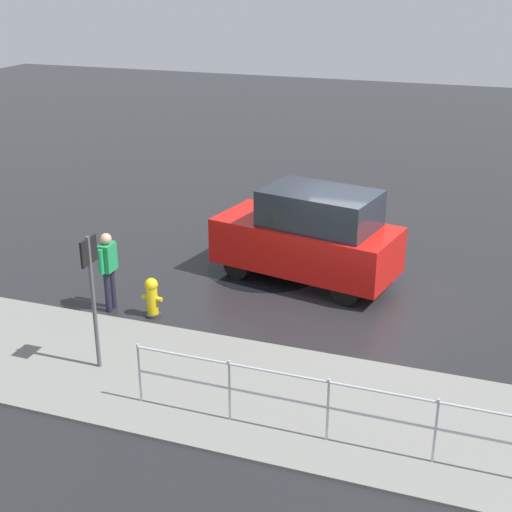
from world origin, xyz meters
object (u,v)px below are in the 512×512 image
pedestrian (108,265)px  sign_post (92,284)px  fire_hydrant (152,297)px  moving_hatchback (309,236)px

pedestrian → sign_post: size_ratio=0.68×
fire_hydrant → moving_hatchback: bearing=-131.7°
sign_post → moving_hatchback: bearing=-116.4°
fire_hydrant → pedestrian: pedestrian is taller
fire_hydrant → sign_post: sign_post is taller
moving_hatchback → sign_post: 5.35m
moving_hatchback → fire_hydrant: bearing=48.3°
moving_hatchback → fire_hydrant: (2.41, 2.70, -0.63)m
moving_hatchback → sign_post: sign_post is taller
sign_post → pedestrian: bearing=-65.1°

